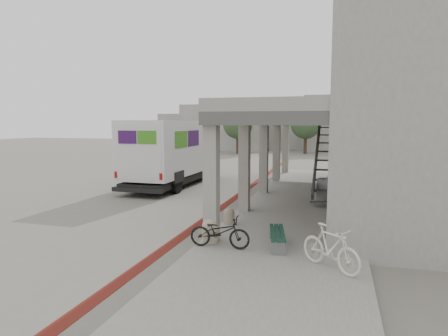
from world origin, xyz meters
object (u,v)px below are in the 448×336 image
(utility_cabinet, at_px, (323,190))
(bicycle_black, at_px, (220,232))
(fedex_truck, at_px, (173,151))
(bench, at_px, (277,236))
(bicycle_cream, at_px, (330,248))

(utility_cabinet, xyz_separation_m, bicycle_black, (-2.38, -7.14, -0.06))
(fedex_truck, xyz_separation_m, bench, (7.04, -9.49, -1.45))
(bicycle_black, bearing_deg, fedex_truck, 28.63)
(bench, bearing_deg, utility_cabinet, 71.00)
(bench, height_order, bicycle_cream, bicycle_cream)
(bench, bearing_deg, bicycle_black, -170.79)
(fedex_truck, height_order, bench, fedex_truck)
(utility_cabinet, bearing_deg, bicycle_cream, -76.35)
(bench, distance_m, bicycle_cream, 1.94)
(fedex_truck, height_order, bicycle_black, fedex_truck)
(bicycle_black, bearing_deg, utility_cabinet, -19.05)
(utility_cabinet, relative_size, bicycle_cream, 0.57)
(fedex_truck, distance_m, bench, 11.91)
(bench, relative_size, bicycle_black, 1.07)
(fedex_truck, relative_size, bicycle_cream, 4.90)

